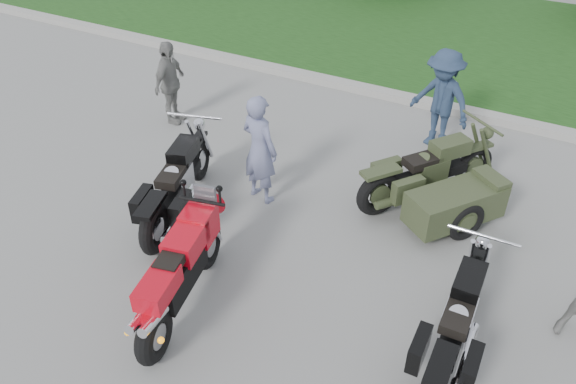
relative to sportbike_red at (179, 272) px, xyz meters
The scene contains 10 objects.
ground 1.12m from the sportbike_red, 61.22° to the left, with size 80.00×80.00×0.00m, color gray.
curb 6.85m from the sportbike_red, 86.26° to the left, with size 60.00×0.30×0.15m, color #A2A099.
grass_strip 10.98m from the sportbike_red, 87.68° to the left, with size 60.00×8.00×0.14m, color #2C6121.
sportbike_red is the anchor object (origin of this frame).
cruiser_left 1.95m from the sportbike_red, 129.34° to the left, with size 0.95×2.52×0.99m.
cruiser_right 3.23m from the sportbike_red, 15.50° to the left, with size 0.42×2.41×0.93m.
cruiser_sidecar 4.04m from the sportbike_red, 56.22° to the left, with size 2.05×2.35×0.98m.
person_stripe 2.54m from the sportbike_red, 98.36° to the left, with size 0.65×0.42×1.77m, color #777DA3.
person_denim 5.63m from the sportbike_red, 73.72° to the left, with size 1.17×0.67×1.81m, color navy.
person_back 4.98m from the sportbike_red, 129.22° to the left, with size 0.94×0.39×1.60m, color gray.
Camera 1 is at (3.01, -4.46, 5.31)m, focal length 35.00 mm.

